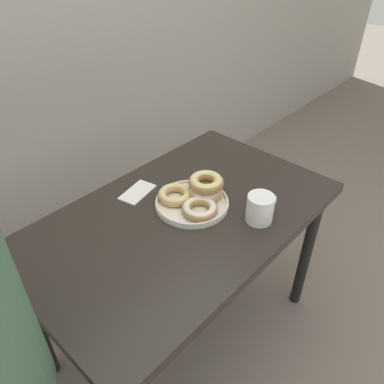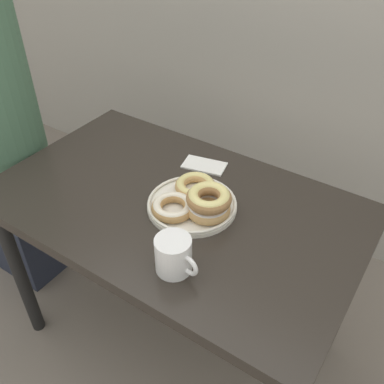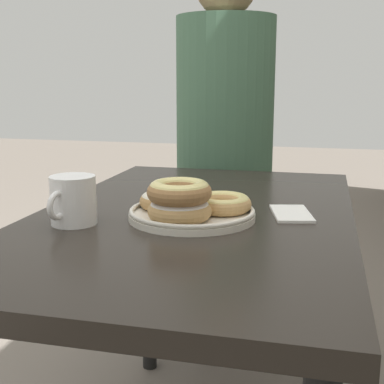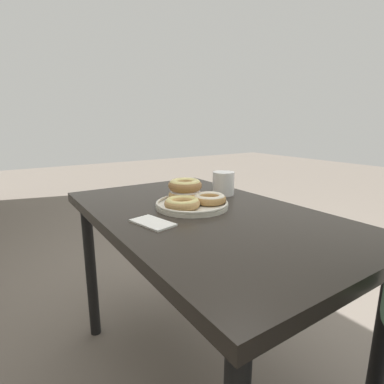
{
  "view_description": "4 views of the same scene",
  "coord_description": "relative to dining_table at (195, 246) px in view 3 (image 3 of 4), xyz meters",
  "views": [
    {
      "loc": [
        -0.75,
        -0.53,
        1.59
      ],
      "look_at": [
        0.06,
        0.21,
        0.79
      ],
      "focal_mm": 35.0,
      "sensor_mm": 36.0,
      "label": 1
    },
    {
      "loc": [
        0.62,
        -0.62,
        1.58
      ],
      "look_at": [
        0.06,
        0.21,
        0.79
      ],
      "focal_mm": 40.0,
      "sensor_mm": 36.0,
      "label": 2
    },
    {
      "loc": [
        1.16,
        0.48,
        1.03
      ],
      "look_at": [
        0.06,
        0.21,
        0.79
      ],
      "focal_mm": 50.0,
      "sensor_mm": 36.0,
      "label": 3
    },
    {
      "loc": [
        -0.85,
        0.81,
        1.04
      ],
      "look_at": [
        0.06,
        0.21,
        0.79
      ],
      "focal_mm": 28.0,
      "sensor_mm": 36.0,
      "label": 4
    }
  ],
  "objects": [
    {
      "name": "dining_table",
      "position": [
        0.0,
        0.0,
        0.0
      ],
      "size": [
        1.16,
        0.71,
        0.73
      ],
      "color": "#28231E",
      "rests_on": "ground_plane"
    },
    {
      "name": "donut_plate",
      "position": [
        0.08,
        0.0,
        0.12
      ],
      "size": [
        0.29,
        0.29,
        0.1
      ],
      "color": "silver",
      "rests_on": "dining_table"
    },
    {
      "name": "coffee_mug",
      "position": [
        0.16,
        -0.22,
        0.14
      ],
      "size": [
        0.13,
        0.1,
        0.1
      ],
      "color": "white",
      "rests_on": "dining_table"
    },
    {
      "name": "person_figure",
      "position": [
        -0.78,
        -0.08,
        0.15
      ],
      "size": [
        0.35,
        0.35,
        1.44
      ],
      "color": "#232838",
      "rests_on": "ground_plane"
    },
    {
      "name": "napkin",
      "position": [
        -0.03,
        0.22,
        0.09
      ],
      "size": [
        0.16,
        0.11,
        0.01
      ],
      "color": "white",
      "rests_on": "dining_table"
    }
  ]
}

